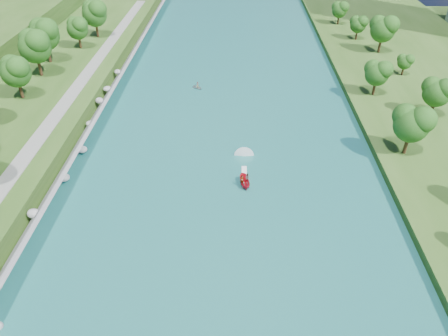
{
  "coord_description": "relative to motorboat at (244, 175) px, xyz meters",
  "views": [
    {
      "loc": [
        2.47,
        -43.66,
        43.05
      ],
      "look_at": [
        0.69,
        15.37,
        2.5
      ],
      "focal_mm": 35.0,
      "sensor_mm": 36.0,
      "label": 1
    }
  ],
  "objects": [
    {
      "name": "motorboat",
      "position": [
        0.0,
        0.0,
        0.0
      ],
      "size": [
        3.6,
        18.77,
        2.19
      ],
      "rotation": [
        0.0,
        0.0,
        3.33
      ],
      "color": "red",
      "rests_on": "river_water"
    },
    {
      "name": "river_water",
      "position": [
        -4.11,
        4.12,
        -0.67
      ],
      "size": [
        55.0,
        240.0,
        0.1
      ],
      "primitive_type": "cube",
      "color": "#1B6468",
      "rests_on": "ground"
    },
    {
      "name": "raft",
      "position": [
        -10.79,
        36.3,
        -0.28
      ],
      "size": [
        3.27,
        3.24,
        1.52
      ],
      "rotation": [
        0.0,
        0.0,
        0.82
      ],
      "color": "gray",
      "rests_on": "river_water"
    },
    {
      "name": "ground",
      "position": [
        -4.11,
        -15.88,
        -0.72
      ],
      "size": [
        260.0,
        260.0,
        0.0
      ],
      "primitive_type": "plane",
      "color": "#2D5119",
      "rests_on": "ground"
    },
    {
      "name": "trees_east",
      "position": [
        33.15,
        16.81,
        5.62
      ],
      "size": [
        15.85,
        146.08,
        11.75
      ],
      "color": "#184512",
      "rests_on": "berm_east"
    },
    {
      "name": "riprap_bank",
      "position": [
        -29.97,
        3.4,
        1.09
      ],
      "size": [
        4.46,
        236.0,
        4.36
      ],
      "color": "slate",
      "rests_on": "ground"
    },
    {
      "name": "riverside_path",
      "position": [
        -36.61,
        4.12,
        2.83
      ],
      "size": [
        3.0,
        200.0,
        0.1
      ],
      "primitive_type": "cube",
      "color": "gray",
      "rests_on": "berm_west"
    }
  ]
}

